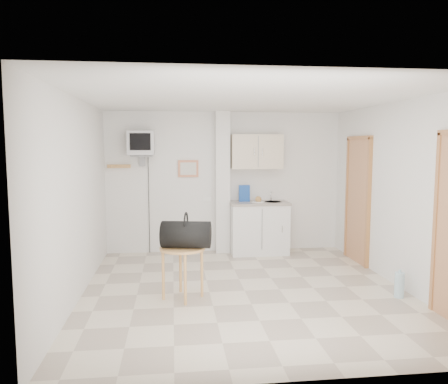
{
  "coord_description": "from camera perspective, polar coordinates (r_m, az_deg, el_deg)",
  "views": [
    {
      "loc": [
        -0.93,
        -5.52,
        1.91
      ],
      "look_at": [
        -0.2,
        0.6,
        1.25
      ],
      "focal_mm": 35.0,
      "sensor_mm": 36.0,
      "label": 1
    }
  ],
  "objects": [
    {
      "name": "crt_television",
      "position": [
        7.56,
        -10.77,
        6.2
      ],
      "size": [
        0.44,
        0.45,
        2.15
      ],
      "color": "slate",
      "rests_on": "ground"
    },
    {
      "name": "room_envelope",
      "position": [
        5.74,
        5.01,
        2.38
      ],
      "size": [
        4.24,
        4.54,
        2.55
      ],
      "color": "white",
      "rests_on": "ground"
    },
    {
      "name": "duffel_bag",
      "position": [
        5.4,
        -4.98,
        -5.53
      ],
      "size": [
        0.65,
        0.44,
        0.44
      ],
      "rotation": [
        0.0,
        0.0,
        -0.19
      ],
      "color": "black",
      "rests_on": "round_table"
    },
    {
      "name": "kitchenette",
      "position": [
        7.75,
        4.5,
        -2.12
      ],
      "size": [
        1.03,
        0.58,
        2.1
      ],
      "color": "white",
      "rests_on": "ground"
    },
    {
      "name": "ground",
      "position": [
        5.91,
        2.72,
        -12.74
      ],
      "size": [
        4.5,
        4.5,
        0.0
      ],
      "primitive_type": "plane",
      "color": "beige",
      "rests_on": "ground"
    },
    {
      "name": "water_bottle",
      "position": [
        6.03,
        21.93,
        -11.19
      ],
      "size": [
        0.12,
        0.12,
        0.36
      ],
      "color": "#A6CCDB",
      "rests_on": "ground"
    },
    {
      "name": "round_table",
      "position": [
        5.5,
        -5.44,
        -8.16
      ],
      "size": [
        0.57,
        0.57,
        0.65
      ],
      "rotation": [
        0.0,
        0.0,
        0.1
      ],
      "color": "tan",
      "rests_on": "ground"
    }
  ]
}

